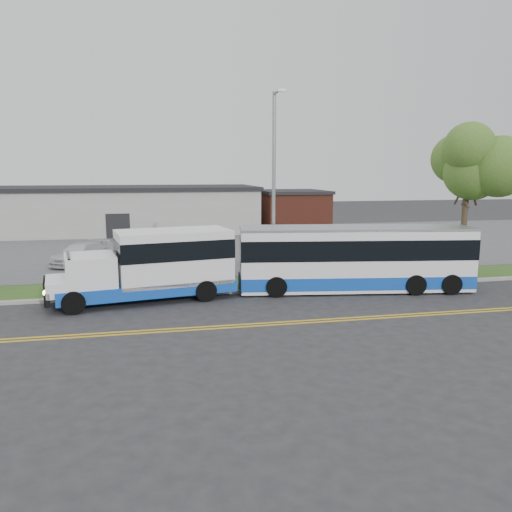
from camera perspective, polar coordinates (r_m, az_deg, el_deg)
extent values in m
plane|color=#28282B|center=(22.78, -3.74, -4.99)|extent=(140.00, 140.00, 0.00)
cube|color=gold|center=(19.12, -2.14, -7.85)|extent=(70.00, 0.12, 0.01)
cube|color=gold|center=(18.83, -1.99, -8.12)|extent=(70.00, 0.12, 0.01)
cube|color=#9E9B93|center=(23.82, -4.11, -4.16)|extent=(80.00, 0.30, 0.15)
cube|color=#2C4F1A|center=(25.56, -4.64, -3.27)|extent=(80.00, 3.30, 0.10)
cube|color=#4C4C4F|center=(39.37, -7.15, 1.26)|extent=(80.00, 25.00, 0.10)
cube|color=#9E9E99|center=(49.07, -15.16, 4.95)|extent=(25.00, 10.00, 4.00)
cube|color=black|center=(48.95, -15.28, 7.49)|extent=(25.40, 10.40, 0.35)
cube|color=black|center=(44.24, -15.49, 3.28)|extent=(2.00, 0.15, 2.20)
cube|color=brown|center=(49.85, 4.13, 5.10)|extent=(6.00, 7.00, 3.60)
cube|color=black|center=(49.74, 4.16, 7.34)|extent=(6.30, 7.30, 0.30)
cylinder|color=#392C1F|center=(30.26, 22.63, 2.71)|extent=(0.32, 0.32, 4.76)
ellipsoid|color=#3D5F21|center=(30.08, 23.10, 9.79)|extent=(5.20, 5.20, 4.42)
cylinder|color=gray|center=(25.37, 2.04, 7.61)|extent=(0.18, 0.18, 9.50)
cylinder|color=gray|center=(24.95, 2.51, 18.29)|extent=(0.12, 1.40, 0.12)
cube|color=gray|center=(24.32, 2.90, 18.39)|extent=(0.35, 0.18, 0.12)
cube|color=#1149B8|center=(23.08, -12.34, -3.41)|extent=(8.07, 3.94, 0.57)
cube|color=white|center=(23.05, -9.39, -0.01)|extent=(5.39, 3.46, 2.39)
cube|color=black|center=(22.99, -9.42, 0.97)|extent=(5.42, 3.51, 0.85)
cube|color=white|center=(22.64, -18.39, -1.58)|extent=(2.45, 2.77, 1.36)
cube|color=black|center=(22.57, -20.58, -1.15)|extent=(0.49, 2.15, 1.02)
cube|color=white|center=(22.73, -21.47, -3.19)|extent=(1.53, 2.50, 0.63)
cube|color=black|center=(22.81, -22.70, -4.10)|extent=(0.58, 2.33, 0.57)
sphere|color=#FFD88C|center=(21.91, -22.92, -3.89)|extent=(0.26, 0.26, 0.23)
sphere|color=#FFD88C|center=(23.58, -22.86, -2.97)|extent=(0.26, 0.26, 0.23)
cylinder|color=black|center=(21.64, -20.15, -5.06)|extent=(1.00, 0.48, 0.96)
cylinder|color=black|center=(24.03, -20.34, -3.64)|extent=(1.00, 0.48, 0.96)
cylinder|color=black|center=(22.45, -5.77, -3.99)|extent=(1.00, 0.48, 0.96)
cylinder|color=black|center=(24.76, -7.35, -2.72)|extent=(1.00, 0.48, 0.96)
cube|color=white|center=(24.73, 11.21, -0.27)|extent=(11.37, 4.08, 2.93)
cube|color=#1149B8|center=(24.92, 11.13, -2.56)|extent=(11.39, 4.10, 0.61)
cube|color=black|center=(24.64, 11.25, 1.00)|extent=(11.41, 4.12, 0.96)
cube|color=black|center=(23.88, -1.67, 0.42)|extent=(0.43, 2.32, 1.62)
cube|color=black|center=(24.16, -1.82, -3.02)|extent=(0.48, 2.52, 0.51)
cube|color=gray|center=(24.52, 11.32, 3.15)|extent=(11.37, 4.08, 0.12)
cylinder|color=black|center=(23.09, 2.34, -3.54)|extent=(1.01, 0.46, 0.97)
cylinder|color=black|center=(25.41, 1.80, -2.31)|extent=(1.01, 0.46, 0.97)
cylinder|color=black|center=(24.63, 17.76, -3.16)|extent=(1.01, 0.46, 0.97)
cylinder|color=black|center=(26.81, 15.94, -2.05)|extent=(1.01, 0.46, 0.97)
cylinder|color=black|center=(25.30, 21.40, -3.04)|extent=(1.01, 0.46, 0.97)
cylinder|color=black|center=(27.43, 19.33, -1.96)|extent=(1.01, 0.46, 0.97)
imported|color=black|center=(24.22, -10.25, -1.90)|extent=(0.75, 0.65, 1.73)
imported|color=#B6B9BD|center=(31.82, -12.30, 0.69)|extent=(2.41, 5.13, 1.63)
imported|color=silver|center=(32.57, -19.44, 0.27)|extent=(3.70, 4.79, 1.30)
sphere|color=white|center=(24.12, -10.90, -3.68)|extent=(0.32, 0.32, 0.32)
sphere|color=white|center=(24.62, -9.52, -3.37)|extent=(0.32, 0.32, 0.32)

